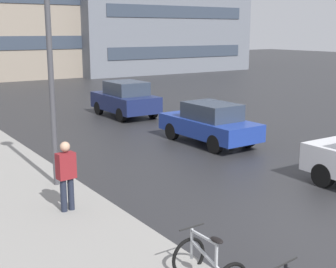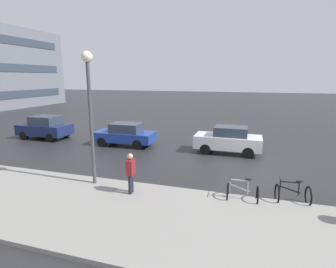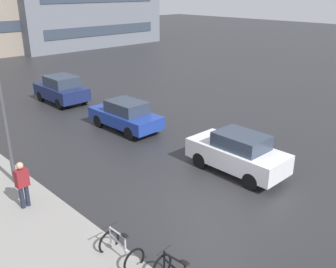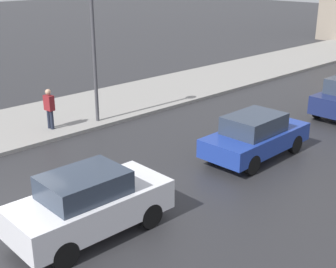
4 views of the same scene
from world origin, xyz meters
name	(u,v)px [view 3 (image 3 of 4)]	position (x,y,z in m)	size (l,w,h in m)	color
ground_plane	(215,205)	(0.00, 0.00, 0.00)	(140.00, 140.00, 0.00)	#28282B
bicycle_second	(121,249)	(-3.92, -0.01, 0.39)	(0.70, 1.12, 0.95)	black
car_white	(238,153)	(2.49, 0.98, 0.82)	(1.75, 3.93, 1.63)	silver
car_blue	(126,115)	(2.34, 7.76, 0.76)	(1.79, 4.08, 1.52)	navy
car_navy	(62,89)	(2.46, 14.35, 0.85)	(1.92, 3.76, 1.70)	navy
pedestrian	(23,184)	(-4.63, 4.10, 0.97)	(0.42, 0.28, 1.72)	#1E2333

